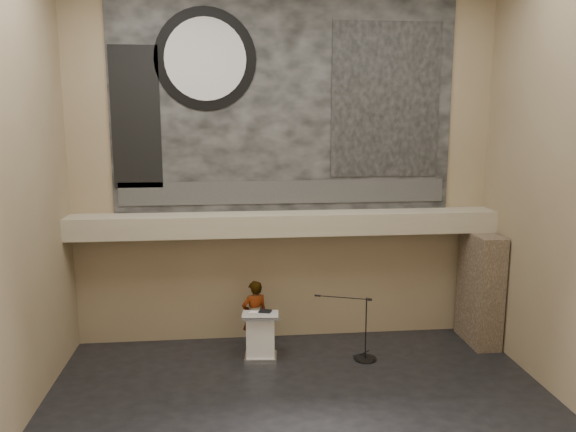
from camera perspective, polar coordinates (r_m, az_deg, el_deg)
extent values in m
plane|color=black|center=(10.84, 1.86, -20.06)|extent=(10.00, 10.00, 0.00)
cube|color=#877156|center=(13.39, -0.35, 5.04)|extent=(10.00, 0.02, 8.50)
cube|color=#877156|center=(5.56, 7.69, -2.59)|extent=(10.00, 0.02, 8.50)
cube|color=gray|center=(13.18, -0.18, -0.76)|extent=(10.00, 0.80, 0.50)
cylinder|color=#B2893D|center=(13.12, -7.13, -2.13)|extent=(0.04, 0.04, 0.06)
cylinder|color=#B2893D|center=(13.50, 7.89, -1.80)|extent=(0.04, 0.04, 0.06)
cube|color=black|center=(13.30, -0.35, 11.26)|extent=(8.00, 0.05, 5.00)
cube|color=#2F2F2F|center=(13.39, -0.32, 2.45)|extent=(7.76, 0.02, 0.55)
cylinder|color=black|center=(13.26, -8.39, 15.48)|extent=(2.30, 0.02, 2.30)
cylinder|color=silver|center=(13.24, -8.40, 15.49)|extent=(1.84, 0.02, 1.84)
cube|color=black|center=(13.71, 9.91, 11.50)|extent=(2.60, 0.02, 3.60)
cube|color=black|center=(13.36, -15.21, 9.61)|extent=(1.10, 0.02, 3.20)
cube|color=#46382B|center=(14.37, 18.94, -6.97)|extent=(0.60, 1.40, 2.70)
cube|color=silver|center=(13.18, -2.79, -14.07)|extent=(0.76, 0.60, 0.08)
cube|color=white|center=(12.98, -2.81, -11.98)|extent=(0.67, 0.49, 0.96)
cube|color=white|center=(12.77, -2.82, -9.90)|extent=(0.85, 0.64, 0.14)
cube|color=black|center=(12.78, -2.34, -9.66)|extent=(0.33, 0.29, 0.04)
cube|color=white|center=(12.72, -3.58, -9.85)|extent=(0.33, 0.37, 0.00)
imported|color=white|center=(13.32, -3.41, -10.08)|extent=(0.71, 0.56, 1.69)
cylinder|color=black|center=(13.26, 7.84, -14.15)|extent=(0.52, 0.52, 0.02)
cylinder|color=black|center=(12.98, 7.92, -11.27)|extent=(0.03, 0.03, 1.46)
cylinder|color=black|center=(12.80, 5.50, -8.24)|extent=(1.17, 0.43, 0.02)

